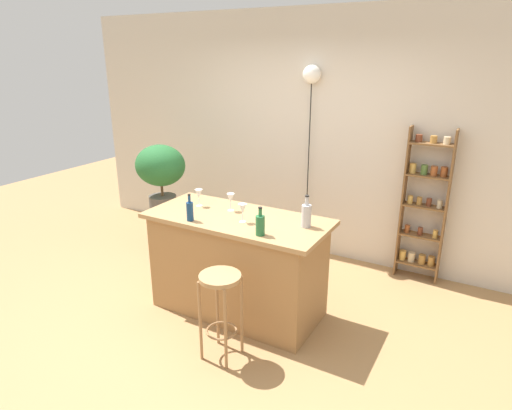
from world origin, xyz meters
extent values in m
plane|color=#A37A4C|center=(0.00, 0.00, 0.00)|extent=(12.00, 12.00, 0.00)
cube|color=beige|center=(0.00, 1.95, 1.40)|extent=(6.40, 0.10, 2.80)
cube|color=#9E7042|center=(0.00, 0.30, 0.45)|extent=(1.51, 0.69, 0.90)
cube|color=#A87F51|center=(0.00, 0.30, 0.92)|extent=(1.65, 0.75, 0.04)
cylinder|color=#997047|center=(0.13, -0.46, 0.34)|extent=(0.02, 0.02, 0.69)
cylinder|color=#997047|center=(0.36, -0.46, 0.34)|extent=(0.02, 0.02, 0.69)
cylinder|color=#997047|center=(0.13, -0.23, 0.34)|extent=(0.02, 0.02, 0.69)
cylinder|color=#997047|center=(0.36, -0.23, 0.34)|extent=(0.02, 0.02, 0.69)
torus|color=#997047|center=(0.24, -0.34, 0.23)|extent=(0.25, 0.25, 0.02)
cylinder|color=#A87F51|center=(0.24, -0.34, 0.71)|extent=(0.32, 0.32, 0.03)
cube|color=brown|center=(1.12, 1.80, 0.82)|extent=(0.02, 0.15, 1.63)
cube|color=brown|center=(1.55, 1.80, 0.82)|extent=(0.02, 0.15, 1.63)
cube|color=brown|center=(1.34, 1.80, 0.16)|extent=(0.41, 0.15, 0.02)
cylinder|color=gold|center=(1.18, 1.81, 0.22)|extent=(0.07, 0.07, 0.10)
cylinder|color=beige|center=(1.28, 1.81, 0.22)|extent=(0.07, 0.07, 0.10)
cylinder|color=#AD7A38|center=(1.39, 1.80, 0.22)|extent=(0.07, 0.07, 0.10)
cylinder|color=#AD7A38|center=(1.48, 1.80, 0.22)|extent=(0.07, 0.07, 0.10)
cube|color=brown|center=(1.34, 1.80, 0.49)|extent=(0.41, 0.15, 0.02)
cylinder|color=#994C23|center=(1.20, 1.80, 0.54)|extent=(0.05, 0.05, 0.08)
cylinder|color=brown|center=(1.33, 1.80, 0.54)|extent=(0.05, 0.05, 0.08)
cylinder|color=gold|center=(1.48, 1.79, 0.54)|extent=(0.05, 0.05, 0.08)
cube|color=brown|center=(1.34, 1.80, 0.82)|extent=(0.41, 0.15, 0.02)
cylinder|color=gold|center=(1.19, 1.80, 0.87)|extent=(0.05, 0.05, 0.08)
cylinder|color=#AD7A38|center=(1.28, 1.80, 0.87)|extent=(0.05, 0.05, 0.08)
cylinder|color=brown|center=(1.38, 1.81, 0.87)|extent=(0.05, 0.05, 0.08)
cylinder|color=beige|center=(1.48, 1.80, 0.87)|extent=(0.05, 0.05, 0.08)
cube|color=brown|center=(1.34, 1.80, 1.14)|extent=(0.41, 0.15, 0.02)
cylinder|color=gold|center=(1.18, 1.81, 1.20)|extent=(0.07, 0.07, 0.10)
cylinder|color=#4C7033|center=(1.29, 1.81, 1.20)|extent=(0.07, 0.07, 0.10)
cylinder|color=#994C23|center=(1.39, 1.79, 1.20)|extent=(0.07, 0.07, 0.10)
cylinder|color=#994C23|center=(1.48, 1.81, 1.20)|extent=(0.07, 0.07, 0.10)
cube|color=brown|center=(1.34, 1.80, 1.47)|extent=(0.41, 0.15, 0.02)
cylinder|color=brown|center=(1.21, 1.80, 1.51)|extent=(0.07, 0.07, 0.07)
cylinder|color=#AD7A38|center=(1.35, 1.80, 1.51)|extent=(0.07, 0.07, 0.07)
cylinder|color=beige|center=(1.47, 1.80, 1.51)|extent=(0.07, 0.07, 0.07)
cylinder|color=#2D2823|center=(-1.44, 0.94, 0.25)|extent=(0.33, 0.33, 0.49)
cylinder|color=#514C47|center=(-1.44, 0.94, 0.61)|extent=(0.32, 0.32, 0.24)
cylinder|color=brown|center=(-1.44, 0.94, 0.81)|extent=(0.03, 0.03, 0.16)
ellipsoid|color=#23602D|center=(-1.44, 0.94, 1.10)|extent=(0.59, 0.53, 0.47)
cylinder|color=#B2B2B7|center=(0.62, 0.38, 1.04)|extent=(0.08, 0.08, 0.19)
cylinder|color=#B2B2B7|center=(0.62, 0.38, 1.17)|extent=(0.03, 0.03, 0.07)
cylinder|color=black|center=(0.62, 0.38, 1.21)|extent=(0.03, 0.03, 0.01)
cylinder|color=navy|center=(-0.30, 0.02, 1.02)|extent=(0.06, 0.06, 0.16)
cylinder|color=navy|center=(-0.30, 0.02, 1.14)|extent=(0.02, 0.02, 0.06)
cylinder|color=black|center=(-0.30, 0.02, 1.18)|extent=(0.03, 0.03, 0.01)
cylinder|color=#236638|center=(0.38, 0.04, 1.02)|extent=(0.08, 0.08, 0.16)
cylinder|color=#236638|center=(0.38, 0.04, 1.13)|extent=(0.03, 0.03, 0.06)
cylinder|color=black|center=(0.38, 0.04, 1.17)|extent=(0.03, 0.03, 0.01)
cylinder|color=silver|center=(-0.14, 0.41, 0.94)|extent=(0.06, 0.06, 0.00)
cylinder|color=silver|center=(-0.14, 0.41, 0.98)|extent=(0.01, 0.01, 0.08)
cone|color=silver|center=(-0.14, 0.41, 1.06)|extent=(0.07, 0.07, 0.08)
cylinder|color=silver|center=(0.11, 0.21, 0.94)|extent=(0.06, 0.06, 0.00)
cylinder|color=silver|center=(0.11, 0.21, 0.98)|extent=(0.01, 0.01, 0.08)
cone|color=silver|center=(0.11, 0.21, 1.06)|extent=(0.07, 0.07, 0.08)
cylinder|color=silver|center=(-0.47, 0.37, 0.94)|extent=(0.06, 0.06, 0.00)
cylinder|color=silver|center=(-0.47, 0.37, 0.98)|extent=(0.01, 0.01, 0.08)
cone|color=silver|center=(-0.47, 0.37, 1.06)|extent=(0.07, 0.07, 0.08)
cylinder|color=black|center=(0.01, 1.84, 1.05)|extent=(0.01, 0.01, 2.10)
sphere|color=white|center=(0.01, 1.84, 2.10)|extent=(0.20, 0.20, 0.20)
camera|label=1|loc=(1.95, -2.80, 2.31)|focal=30.96mm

